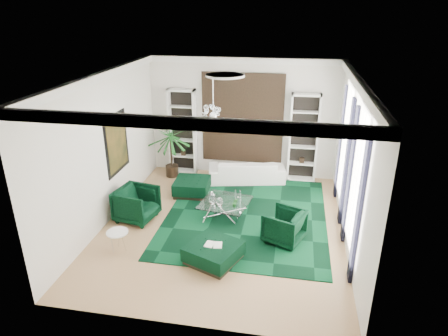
% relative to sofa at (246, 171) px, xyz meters
% --- Properties ---
extents(floor, '(6.00, 7.00, 0.02)m').
position_rel_sofa_xyz_m(floor, '(-0.23, -2.90, -0.36)').
color(floor, tan).
rests_on(floor, ground).
extents(ceiling, '(6.00, 7.00, 0.02)m').
position_rel_sofa_xyz_m(ceiling, '(-0.23, -2.90, 3.46)').
color(ceiling, white).
rests_on(ceiling, ground).
extents(wall_back, '(6.00, 0.02, 3.80)m').
position_rel_sofa_xyz_m(wall_back, '(-0.23, 0.61, 1.55)').
color(wall_back, silver).
rests_on(wall_back, ground).
extents(wall_front, '(6.00, 0.02, 3.80)m').
position_rel_sofa_xyz_m(wall_front, '(-0.23, -6.41, 1.55)').
color(wall_front, silver).
rests_on(wall_front, ground).
extents(wall_left, '(0.02, 7.00, 3.80)m').
position_rel_sofa_xyz_m(wall_left, '(-3.24, -2.90, 1.55)').
color(wall_left, silver).
rests_on(wall_left, ground).
extents(wall_right, '(0.02, 7.00, 3.80)m').
position_rel_sofa_xyz_m(wall_right, '(2.78, -2.90, 1.55)').
color(wall_right, silver).
rests_on(wall_right, ground).
extents(crown_molding, '(6.00, 7.00, 0.18)m').
position_rel_sofa_xyz_m(crown_molding, '(-0.23, -2.90, 3.35)').
color(crown_molding, white).
rests_on(crown_molding, ceiling).
extents(ceiling_medallion, '(0.90, 0.90, 0.05)m').
position_rel_sofa_xyz_m(ceiling_medallion, '(-0.23, -2.60, 3.42)').
color(ceiling_medallion, white).
rests_on(ceiling_medallion, ceiling).
extents(tapestry, '(2.50, 0.06, 2.80)m').
position_rel_sofa_xyz_m(tapestry, '(-0.23, 0.56, 1.55)').
color(tapestry, black).
rests_on(tapestry, wall_back).
extents(shelving_left, '(0.90, 0.38, 2.80)m').
position_rel_sofa_xyz_m(shelving_left, '(-2.18, 0.41, 1.05)').
color(shelving_left, white).
rests_on(shelving_left, floor).
extents(shelving_right, '(0.90, 0.38, 2.80)m').
position_rel_sofa_xyz_m(shelving_right, '(1.72, 0.41, 1.05)').
color(shelving_right, white).
rests_on(shelving_right, floor).
extents(painting, '(0.04, 1.30, 1.60)m').
position_rel_sofa_xyz_m(painting, '(-3.20, -2.30, 1.50)').
color(painting, black).
rests_on(painting, wall_left).
extents(window_near, '(0.03, 1.10, 2.90)m').
position_rel_sofa_xyz_m(window_near, '(2.76, -3.80, 1.55)').
color(window_near, white).
rests_on(window_near, wall_right).
extents(curtain_near_a, '(0.07, 0.30, 3.25)m').
position_rel_sofa_xyz_m(curtain_near_a, '(2.72, -4.58, 1.30)').
color(curtain_near_a, black).
rests_on(curtain_near_a, floor).
extents(curtain_near_b, '(0.07, 0.30, 3.25)m').
position_rel_sofa_xyz_m(curtain_near_b, '(2.72, -3.02, 1.30)').
color(curtain_near_b, black).
rests_on(curtain_near_b, floor).
extents(window_far, '(0.03, 1.10, 2.90)m').
position_rel_sofa_xyz_m(window_far, '(2.76, -1.40, 1.55)').
color(window_far, white).
rests_on(window_far, wall_right).
extents(curtain_far_a, '(0.07, 0.30, 3.25)m').
position_rel_sofa_xyz_m(curtain_far_a, '(2.72, -2.18, 1.30)').
color(curtain_far_a, black).
rests_on(curtain_far_a, floor).
extents(curtain_far_b, '(0.07, 0.30, 3.25)m').
position_rel_sofa_xyz_m(curtain_far_b, '(2.72, -0.62, 1.30)').
color(curtain_far_b, black).
rests_on(curtain_far_b, floor).
extents(rug, '(4.20, 5.00, 0.02)m').
position_rel_sofa_xyz_m(rug, '(0.29, -2.26, -0.34)').
color(rug, black).
rests_on(rug, floor).
extents(sofa, '(2.54, 1.42, 0.70)m').
position_rel_sofa_xyz_m(sofa, '(0.00, 0.00, 0.00)').
color(sofa, white).
rests_on(sofa, floor).
extents(armchair_left, '(1.13, 1.11, 0.89)m').
position_rel_sofa_xyz_m(armchair_left, '(-2.51, -2.98, 0.09)').
color(armchair_left, black).
rests_on(armchair_left, floor).
extents(armchair_right, '(1.12, 1.11, 0.79)m').
position_rel_sofa_xyz_m(armchair_right, '(1.32, -3.33, 0.04)').
color(armchair_right, black).
rests_on(armchair_right, floor).
extents(coffee_table, '(1.42, 1.42, 0.42)m').
position_rel_sofa_xyz_m(coffee_table, '(-0.27, -2.39, -0.14)').
color(coffee_table, white).
rests_on(coffee_table, floor).
extents(ottoman_side, '(1.04, 1.04, 0.44)m').
position_rel_sofa_xyz_m(ottoman_side, '(-1.48, -1.24, -0.13)').
color(ottoman_side, black).
rests_on(ottoman_side, floor).
extents(ottoman_front, '(1.36, 1.36, 0.42)m').
position_rel_sofa_xyz_m(ottoman_front, '(-0.16, -4.44, -0.14)').
color(ottoman_front, black).
rests_on(ottoman_front, floor).
extents(book, '(0.38, 0.26, 0.03)m').
position_rel_sofa_xyz_m(book, '(-0.16, -4.44, 0.08)').
color(book, white).
rests_on(book, ottoman_front).
extents(side_table, '(0.60, 0.60, 0.48)m').
position_rel_sofa_xyz_m(side_table, '(-2.40, -4.42, -0.11)').
color(side_table, white).
rests_on(side_table, floor).
extents(palm, '(1.86, 1.86, 2.25)m').
position_rel_sofa_xyz_m(palm, '(-2.46, -0.06, 0.77)').
color(palm, '#19591E').
rests_on(palm, floor).
extents(chandelier, '(0.76, 0.76, 0.66)m').
position_rel_sofa_xyz_m(chandelier, '(-0.49, -2.74, 2.50)').
color(chandelier, white).
rests_on(chandelier, ceiling).
extents(table_plant, '(0.15, 0.13, 0.26)m').
position_rel_sofa_xyz_m(table_plant, '(0.03, -2.64, 0.20)').
color(table_plant, '#19591E').
rests_on(table_plant, coffee_table).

